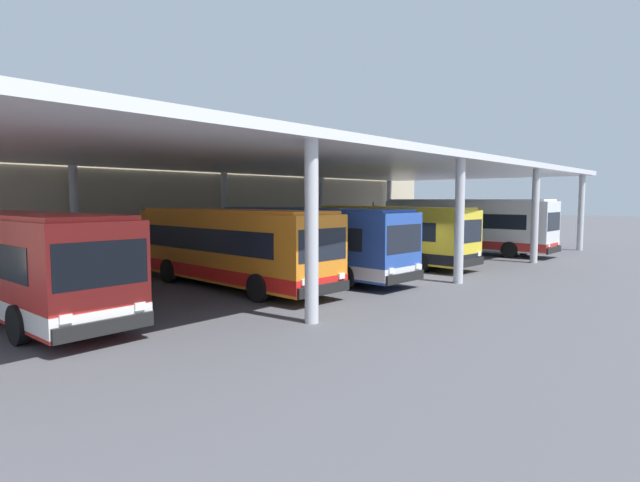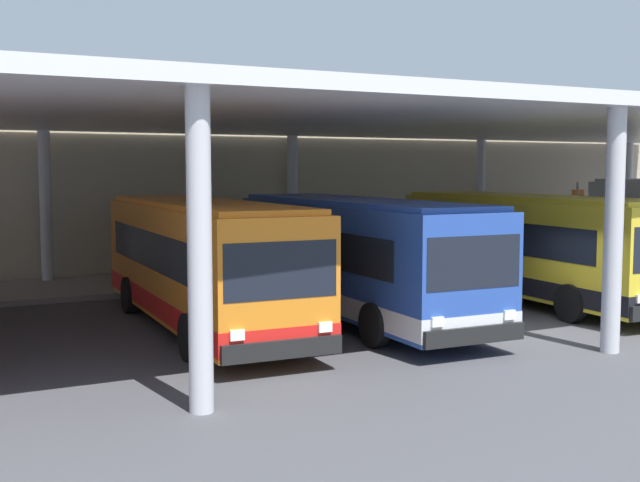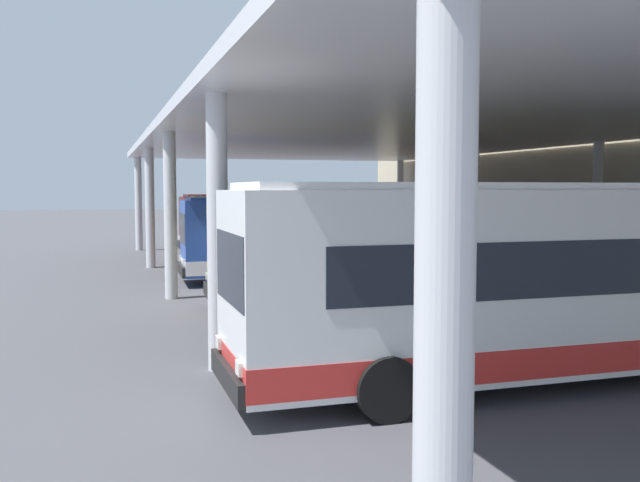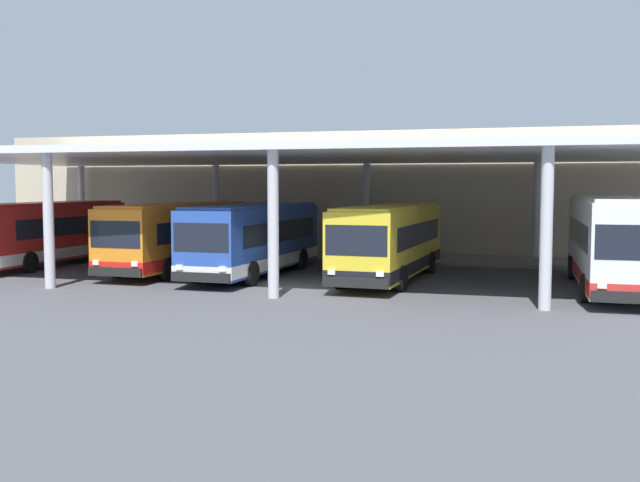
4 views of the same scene
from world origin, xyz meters
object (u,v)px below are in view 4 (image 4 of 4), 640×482
Objects in this scene: bus_nearest_bay at (49,232)px; banner_sign at (608,227)px; bus_far_bay at (390,241)px; bus_second_bay at (179,236)px; bus_middle_bay at (255,238)px; trash_bin at (338,247)px; bench_waiting at (404,248)px; bus_departing at (612,242)px.

banner_sign is (27.03, 6.29, 0.32)m from bus_nearest_bay.
bus_nearest_bay is 0.99× the size of bus_far_bay.
bus_second_bay is at bearing -4.44° from bus_nearest_bay.
bus_middle_bay is at bearing -178.99° from bus_far_bay.
bus_nearest_bay is 11.60m from bus_middle_bay.
bus_second_bay reaches higher than trash_bin.
bus_far_bay is at bearing -141.77° from banner_sign.
bus_second_bay is 5.90× the size of bench_waiting.
bus_far_bay is (6.08, 0.11, 0.00)m from bus_middle_bay.
banner_sign is (10.10, -0.88, 1.32)m from bench_waiting.
bus_second_bay is 10.11m from bus_far_bay.
bus_second_bay is at bearing 176.94° from bus_far_bay.
bus_nearest_bay is at bearing -157.05° from bench_waiting.
bus_departing reaches higher than bus_middle_bay.
bus_middle_bay is at bearing -6.08° from bus_nearest_bay.
bus_second_bay is 20.69m from banner_sign.
bus_far_bay is (17.61, -1.12, 0.00)m from bus_nearest_bay.
bus_departing is (26.33, -1.78, 0.19)m from bus_nearest_bay.
bus_second_bay is 1.00× the size of bus_middle_bay.
bus_middle_bay is at bearing -122.71° from bench_waiting.
bus_second_bay is 18.85m from bus_departing.
bus_far_bay is (10.10, -0.54, 0.00)m from bus_second_bay.
trash_bin is at bearing 146.64° from bus_departing.
bus_departing is at bearing -94.92° from banner_sign.
bus_nearest_bay reaches higher than trash_bin.
bus_departing is at bearing -3.87° from bus_nearest_bay.
banner_sign is at bearing -2.09° from trash_bin.
banner_sign is at bearing 19.41° from bus_second_bay.
bus_departing is (8.72, -0.66, 0.19)m from bus_far_bay.
bus_far_bay is 8.74m from bus_departing.
trash_bin is (-3.62, -0.38, 0.01)m from bench_waiting.
bus_departing reaches higher than banner_sign.
trash_bin is at bearing 77.54° from bus_middle_bay.
bus_middle_bay is 5.90× the size of bench_waiting.
bus_far_bay is 3.33× the size of banner_sign.
bus_second_bay is at bearing -160.59° from banner_sign.
bus_departing is at bearing -33.36° from trash_bin.
banner_sign reaches higher than bus_middle_bay.
bench_waiting is at bearing 175.04° from banner_sign.
bus_far_bay is 0.94× the size of bus_departing.
bus_nearest_bay is 0.93× the size of bus_departing.
bus_nearest_bay and bus_second_bay have the same top height.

